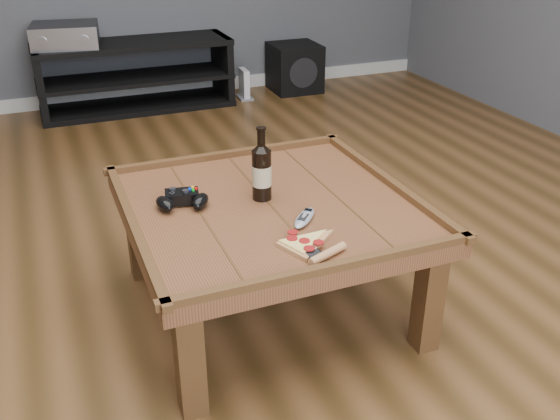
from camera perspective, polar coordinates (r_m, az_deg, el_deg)
name	(u,v)px	position (r m, az deg, el deg)	size (l,w,h in m)	color
ground	(271,307)	(2.46, -0.87, -8.86)	(6.00, 6.00, 0.00)	#402A12
baseboard	(133,93)	(5.10, -13.31, 10.33)	(5.00, 0.02, 0.10)	silver
coffee_table	(270,218)	(2.26, -0.94, -0.77)	(1.03, 1.03, 0.48)	#532E17
media_console	(136,76)	(4.82, -13.05, 11.84)	(1.40, 0.45, 0.50)	black
beer_bottle	(262,171)	(2.23, -1.69, 3.61)	(0.07, 0.07, 0.27)	black
game_controller	(182,200)	(2.22, -8.93, 0.93)	(0.21, 0.16, 0.06)	black
pizza_slice	(308,245)	(1.95, 2.54, -3.23)	(0.25, 0.30, 0.03)	tan
smartphone	(310,252)	(1.92, 2.78, -3.83)	(0.06, 0.11, 0.01)	black
remote_control	(304,218)	(2.11, 2.24, -0.72)	(0.14, 0.15, 0.02)	#90959C
av_receiver	(65,35)	(4.70, -19.04, 14.88)	(0.49, 0.43, 0.15)	black
subwoofer	(295,68)	(5.19, 1.35, 12.89)	(0.38, 0.39, 0.38)	black
game_console	(244,85)	(5.00, -3.29, 11.32)	(0.11, 0.19, 0.23)	gray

